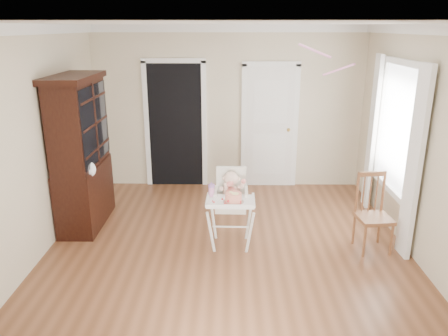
{
  "coord_description": "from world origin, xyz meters",
  "views": [
    {
      "loc": [
        0.02,
        -4.79,
        2.67
      ],
      "look_at": [
        -0.04,
        0.13,
        1.07
      ],
      "focal_mm": 35.0,
      "sensor_mm": 36.0,
      "label": 1
    }
  ],
  "objects_px": {
    "high_chair": "(231,199)",
    "sippy_cup": "(211,190)",
    "cake": "(234,198)",
    "china_cabinet": "(81,153)",
    "dining_chair": "(373,215)"
  },
  "relations": [
    {
      "from": "cake",
      "to": "sippy_cup",
      "type": "relative_size",
      "value": 1.31
    },
    {
      "from": "sippy_cup",
      "to": "dining_chair",
      "type": "bearing_deg",
      "value": 1.21
    },
    {
      "from": "high_chair",
      "to": "dining_chair",
      "type": "relative_size",
      "value": 1.06
    },
    {
      "from": "cake",
      "to": "china_cabinet",
      "type": "height_order",
      "value": "china_cabinet"
    },
    {
      "from": "china_cabinet",
      "to": "dining_chair",
      "type": "height_order",
      "value": "china_cabinet"
    },
    {
      "from": "cake",
      "to": "sippy_cup",
      "type": "bearing_deg",
      "value": 144.83
    },
    {
      "from": "cake",
      "to": "high_chair",
      "type": "bearing_deg",
      "value": 96.12
    },
    {
      "from": "china_cabinet",
      "to": "sippy_cup",
      "type": "bearing_deg",
      "value": -22.24
    },
    {
      "from": "high_chair",
      "to": "sippy_cup",
      "type": "relative_size",
      "value": 5.37
    },
    {
      "from": "cake",
      "to": "dining_chair",
      "type": "relative_size",
      "value": 0.26
    },
    {
      "from": "high_chair",
      "to": "sippy_cup",
      "type": "height_order",
      "value": "high_chair"
    },
    {
      "from": "china_cabinet",
      "to": "dining_chair",
      "type": "distance_m",
      "value": 3.89
    },
    {
      "from": "cake",
      "to": "china_cabinet",
      "type": "bearing_deg",
      "value": 155.91
    },
    {
      "from": "cake",
      "to": "dining_chair",
      "type": "height_order",
      "value": "dining_chair"
    },
    {
      "from": "china_cabinet",
      "to": "high_chair",
      "type": "bearing_deg",
      "value": -17.46
    }
  ]
}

